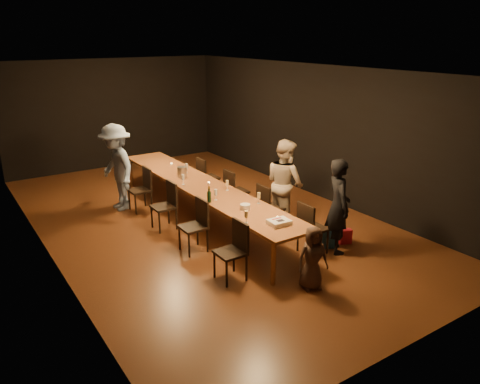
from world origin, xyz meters
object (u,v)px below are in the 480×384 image
chair_left_0 (230,252)px  chair_right_1 (271,207)px  chair_right_2 (237,191)px  table (202,187)px  woman_tan (285,183)px  chair_right_3 (209,177)px  woman_birthday (338,206)px  plate_stack (245,207)px  ice_bucket (182,172)px  birthday_cake (279,222)px  child (313,258)px  champagne_bottle (209,194)px  chair_left_2 (164,206)px  chair_right_0 (313,228)px  man_blue (117,168)px  chair_left_1 (193,226)px  chair_left_3 (140,190)px

chair_left_0 → chair_right_1: bearing=-54.8°
chair_right_2 → chair_right_1: bearing=-0.0°
table → woman_tan: 1.68m
chair_right_3 → woman_birthday: size_ratio=0.56×
table → chair_right_1: bearing=-54.7°
plate_stack → ice_bucket: bearing=90.4°
birthday_cake → woman_tan: bearing=53.0°
child → birthday_cake: child is taller
table → champagne_bottle: champagne_bottle is taller
woman_birthday → champagne_bottle: woman_birthday is taller
chair_left_2 → child: 3.41m
woman_tan → child: (-1.20, -2.16, -0.38)m
chair_right_1 → woman_birthday: woman_birthday is taller
chair_right_2 → birthday_cake: (-0.83, -2.49, 0.32)m
chair_left_2 → ice_bucket: (0.77, 0.70, 0.39)m
chair_right_0 → chair_left_0: (-1.70, 0.00, 0.00)m
champagne_bottle → chair_left_0: bearing=-108.1°
chair_right_1 → woman_tan: size_ratio=0.54×
chair_right_0 → chair_left_2: bearing=-144.7°
table → chair_right_3: chair_right_3 is taller
woman_birthday → chair_right_2: bearing=32.6°
table → woman_birthday: (1.24, -2.58, 0.13)m
plate_stack → woman_tan: bearing=21.6°
man_blue → champagne_bottle: man_blue is taller
chair_left_1 → plate_stack: chair_left_1 is taller
chair_left_1 → plate_stack: 0.97m
chair_left_2 → woman_birthday: bearing=-141.0°
table → ice_bucket: ice_bucket is taller
chair_right_1 → woman_tan: (0.37, 0.06, 0.40)m
chair_right_2 → champagne_bottle: (-1.24, -0.97, 0.44)m
chair_left_2 → woman_tan: bearing=-118.8°
chair_right_0 → champagne_bottle: (-1.24, 1.43, 0.44)m
table → child: (0.02, -3.29, -0.21)m
chair_right_2 → chair_right_3: bearing=180.0°
chair_right_0 → chair_left_0: bearing=-90.0°
chair_left_3 → woman_tan: woman_tan is taller
chair_right_2 → child: child is taller
chair_right_1 → chair_left_2: 2.08m
chair_left_2 → chair_left_1: bearing=-180.0°
chair_right_1 → chair_left_2: bearing=-125.2°
chair_left_2 → man_blue: (-0.34, 1.55, 0.47)m
chair_right_2 → woman_tan: size_ratio=0.54×
chair_left_1 → chair_left_3: same height
chair_right_2 → chair_left_1: same height
chair_right_2 → woman_birthday: bearing=8.6°
chair_left_0 → chair_left_3: (0.00, 3.60, 0.00)m
champagne_bottle → birthday_cake: bearing=-75.1°
man_blue → child: size_ratio=1.89×
table → chair_left_1: 1.49m
chair_left_2 → woman_birthday: size_ratio=0.56×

